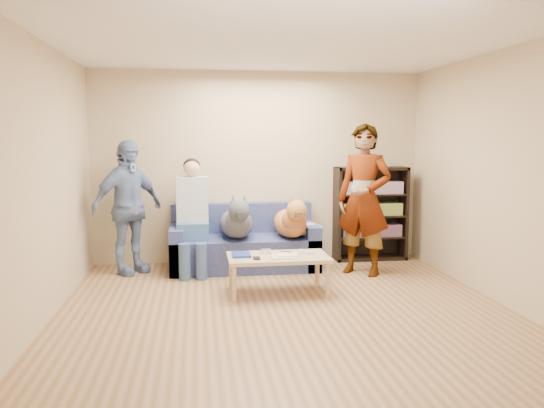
{
  "coord_description": "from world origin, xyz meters",
  "views": [
    {
      "loc": [
        -0.84,
        -4.75,
        1.7
      ],
      "look_at": [
        0.0,
        1.2,
        0.95
      ],
      "focal_mm": 35.0,
      "sensor_mm": 36.0,
      "label": 1
    }
  ],
  "objects": [
    {
      "name": "ground",
      "position": [
        0.0,
        0.0,
        0.0
      ],
      "size": [
        5.0,
        5.0,
        0.0
      ],
      "primitive_type": "plane",
      "color": "brown",
      "rests_on": "ground"
    },
    {
      "name": "ceiling",
      "position": [
        0.0,
        0.0,
        2.6
      ],
      "size": [
        5.0,
        5.0,
        0.0
      ],
      "primitive_type": "plane",
      "rotation": [
        3.14,
        0.0,
        0.0
      ],
      "color": "white",
      "rests_on": "ground"
    },
    {
      "name": "wall_back",
      "position": [
        0.0,
        2.5,
        1.3
      ],
      "size": [
        4.5,
        0.0,
        4.5
      ],
      "primitive_type": "plane",
      "rotation": [
        1.57,
        0.0,
        0.0
      ],
      "color": "tan",
      "rests_on": "ground"
    },
    {
      "name": "wall_front",
      "position": [
        0.0,
        -2.5,
        1.3
      ],
      "size": [
        4.5,
        0.0,
        4.5
      ],
      "primitive_type": "plane",
      "rotation": [
        -1.57,
        0.0,
        0.0
      ],
      "color": "tan",
      "rests_on": "ground"
    },
    {
      "name": "wall_left",
      "position": [
        -2.25,
        0.0,
        1.3
      ],
      "size": [
        0.0,
        5.0,
        5.0
      ],
      "primitive_type": "plane",
      "rotation": [
        1.57,
        0.0,
        1.57
      ],
      "color": "tan",
      "rests_on": "ground"
    },
    {
      "name": "wall_right",
      "position": [
        2.25,
        0.0,
        1.3
      ],
      "size": [
        0.0,
        5.0,
        5.0
      ],
      "primitive_type": "plane",
      "rotation": [
        1.57,
        0.0,
        -1.57
      ],
      "color": "tan",
      "rests_on": "ground"
    },
    {
      "name": "blanket",
      "position": [
        0.55,
        1.98,
        0.51
      ],
      "size": [
        0.48,
        0.4,
        0.17
      ],
      "primitive_type": "ellipsoid",
      "color": "#AAAAAE",
      "rests_on": "sofa"
    },
    {
      "name": "person_standing_right",
      "position": [
        1.2,
        1.55,
        0.94
      ],
      "size": [
        0.82,
        0.78,
        1.88
      ],
      "primitive_type": "imported",
      "rotation": [
        0.0,
        0.0,
        -0.68
      ],
      "color": "gray",
      "rests_on": "ground"
    },
    {
      "name": "person_standing_left",
      "position": [
        -1.71,
        2.0,
        0.84
      ],
      "size": [
        1.01,
        0.96,
        1.68
      ],
      "primitive_type": "imported",
      "rotation": [
        0.0,
        0.0,
        0.72
      ],
      "color": "#7791BE",
      "rests_on": "ground"
    },
    {
      "name": "held_controller",
      "position": [
        1.0,
        1.35,
        1.11
      ],
      "size": [
        0.08,
        0.13,
        0.03
      ],
      "primitive_type": "cube",
      "rotation": [
        0.0,
        0.0,
        -0.33
      ],
      "color": "silver",
      "rests_on": "person_standing_right"
    },
    {
      "name": "notebook_blue",
      "position": [
        -0.38,
        0.92,
        0.43
      ],
      "size": [
        0.2,
        0.26,
        0.03
      ],
      "primitive_type": "cube",
      "color": "navy",
      "rests_on": "coffee_table"
    },
    {
      "name": "papers",
      "position": [
        0.07,
        0.77,
        0.43
      ],
      "size": [
        0.26,
        0.2,
        0.02
      ],
      "primitive_type": "cube",
      "color": "silver",
      "rests_on": "coffee_table"
    },
    {
      "name": "magazine",
      "position": [
        0.1,
        0.79,
        0.44
      ],
      "size": [
        0.22,
        0.17,
        0.01
      ],
      "primitive_type": "cube",
      "color": "beige",
      "rests_on": "coffee_table"
    },
    {
      "name": "camera_silver",
      "position": [
        -0.1,
        0.99,
        0.45
      ],
      "size": [
        0.11,
        0.06,
        0.05
      ],
      "primitive_type": "cube",
      "color": "#B8B8BC",
      "rests_on": "coffee_table"
    },
    {
      "name": "controller_a",
      "position": [
        0.3,
        0.97,
        0.43
      ],
      "size": [
        0.04,
        0.13,
        0.03
      ],
      "primitive_type": "cube",
      "color": "silver",
      "rests_on": "coffee_table"
    },
    {
      "name": "controller_b",
      "position": [
        0.38,
        0.89,
        0.43
      ],
      "size": [
        0.09,
        0.06,
        0.03
      ],
      "primitive_type": "cube",
      "color": "silver",
      "rests_on": "coffee_table"
    },
    {
      "name": "headphone_cup_a",
      "position": [
        0.22,
        0.85,
        0.43
      ],
      "size": [
        0.07,
        0.07,
        0.02
      ],
      "primitive_type": "cylinder",
      "color": "silver",
      "rests_on": "coffee_table"
    },
    {
      "name": "headphone_cup_b",
      "position": [
        0.22,
        0.93,
        0.43
      ],
      "size": [
        0.07,
        0.07,
        0.02
      ],
      "primitive_type": "cylinder",
      "color": "silver",
      "rests_on": "coffee_table"
    },
    {
      "name": "pen_orange",
      "position": [
        -0.0,
        0.71,
        0.42
      ],
      "size": [
        0.13,
        0.06,
        0.01
      ],
      "primitive_type": "cylinder",
      "rotation": [
        0.0,
        1.57,
        0.35
      ],
      "color": "orange",
      "rests_on": "coffee_table"
    },
    {
      "name": "pen_black",
      "position": [
        0.14,
        1.05,
        0.42
      ],
      "size": [
        0.13,
        0.08,
        0.01
      ],
      "primitive_type": "cylinder",
      "rotation": [
        0.0,
        1.57,
        -0.52
      ],
      "color": "black",
      "rests_on": "coffee_table"
    },
    {
      "name": "wallet",
      "position": [
        -0.23,
        0.75,
        0.43
      ],
      "size": [
        0.07,
        0.12,
        0.02
      ],
      "primitive_type": "cube",
      "color": "black",
      "rests_on": "coffee_table"
    },
    {
      "name": "sofa",
      "position": [
        -0.25,
        2.1,
        0.28
      ],
      "size": [
        1.9,
        0.85,
        0.82
      ],
      "color": "#515B93",
      "rests_on": "ground"
    },
    {
      "name": "person_seated",
      "position": [
        -0.91,
        1.97,
        0.77
      ],
      "size": [
        0.4,
        0.73,
        1.47
      ],
      "color": "#456797",
      "rests_on": "sofa"
    },
    {
      "name": "dog_gray",
      "position": [
        -0.35,
        1.9,
        0.64
      ],
      "size": [
        0.42,
        1.26,
        0.61
      ],
      "color": "#4C4F56",
      "rests_on": "sofa"
    },
    {
      "name": "dog_tan",
      "position": [
        0.34,
        1.86,
        0.64
      ],
      "size": [
        0.41,
        1.17,
        0.6
      ],
      "color": "#C37C3B",
      "rests_on": "sofa"
    },
    {
      "name": "coffee_table",
      "position": [
        0.02,
        0.87,
        0.37
      ],
      "size": [
        1.1,
        0.6,
        0.42
      ],
      "color": "tan",
      "rests_on": "ground"
    },
    {
      "name": "bookshelf",
      "position": [
        1.55,
        2.33,
        0.68
      ],
      "size": [
        1.0,
        0.34,
        1.3
      ],
      "color": "black",
      "rests_on": "ground"
    }
  ]
}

